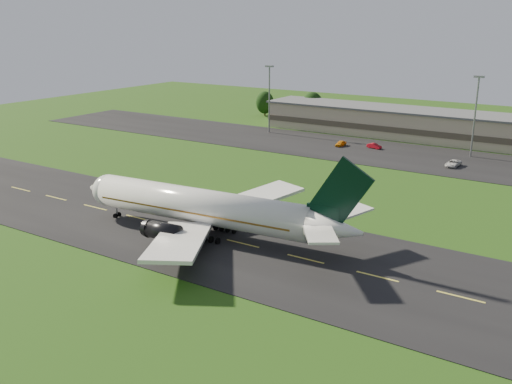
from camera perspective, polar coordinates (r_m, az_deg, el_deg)
The scene contains 10 objects.
ground at distance 83.83m, azimuth 4.96°, elevation -6.74°, with size 360.00×360.00×0.00m, color #234210.
taxiway at distance 83.81m, azimuth 4.96°, elevation -6.71°, with size 220.00×30.00×0.10m, color black.
apron at distance 148.48m, azimuth 18.08°, elevation 3.02°, with size 260.00×30.00×0.10m, color black.
airliner at distance 91.53m, azimuth -5.16°, elevation -1.55°, with size 51.27×42.01×15.57m.
terminal at distance 169.58m, azimuth 22.45°, elevation 5.58°, with size 145.00×16.00×8.40m.
light_mast_west at distance 174.82m, azimuth 1.34°, elevation 10.06°, with size 2.40×1.20×20.35m.
light_mast_centre at distance 152.77m, azimuth 21.13°, elevation 7.95°, with size 2.40×1.20×20.35m.
service_vehicle_a at distance 158.82m, azimuth 8.46°, elevation 4.83°, with size 1.73×4.30×1.47m, color orange.
service_vehicle_b at distance 157.45m, azimuth 11.75°, elevation 4.53°, with size 1.43×4.11×1.36m, color #A80B19.
service_vehicle_c at distance 142.82m, azimuth 19.12°, elevation 2.72°, with size 2.49×5.41×1.50m, color silver.
Camera 1 is at (35.19, -68.31, 33.50)m, focal length 40.00 mm.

